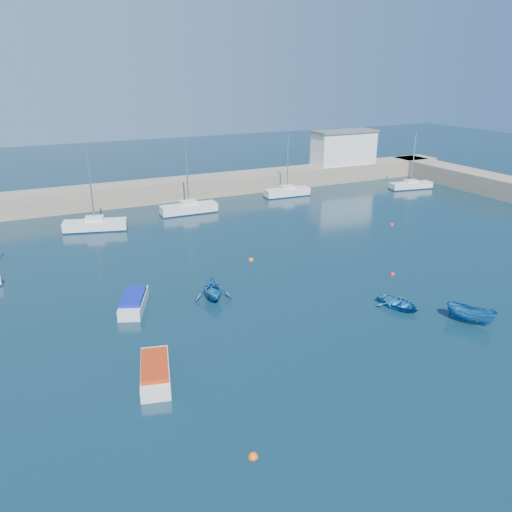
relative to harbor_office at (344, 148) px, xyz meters
name	(u,v)px	position (x,y,z in m)	size (l,w,h in m)	color
ground	(371,367)	(-30.00, -46.00, -5.10)	(220.00, 220.00, 0.00)	#0C2735
back_wall	(161,190)	(-30.00, 0.00, -3.80)	(96.00, 4.50, 2.60)	gray
right_arm	(474,180)	(14.00, -14.00, -3.80)	(4.50, 32.00, 2.60)	gray
harbor_office	(344,148)	(0.00, 0.00, 0.00)	(10.00, 4.00, 5.00)	silver
sailboat_5	(95,225)	(-40.50, -10.59, -4.46)	(7.07, 3.64, 8.98)	silver
sailboat_6	(189,208)	(-28.86, -8.42, -4.44)	(7.05, 2.04, 9.26)	silver
sailboat_7	(287,192)	(-13.47, -5.89, -4.47)	(6.58, 2.18, 8.59)	silver
sailboat_8	(411,185)	(5.59, -9.83, -4.55)	(6.69, 2.83, 8.44)	silver
motorboat_0	(155,371)	(-42.01, -41.45, -4.61)	(2.71, 4.90, 1.04)	silver
motorboat_1	(134,302)	(-41.04, -31.77, -4.58)	(3.19, 4.82, 1.12)	silver
dinghy_center	(399,304)	(-23.09, -40.40, -4.75)	(2.41, 3.37, 0.70)	#165B9C
dinghy_left	(213,288)	(-35.11, -32.82, -4.21)	(2.90, 3.36, 1.77)	#165B9C
dinghy_right	(471,315)	(-20.15, -44.48, -4.44)	(1.29, 3.42, 1.32)	#165B9C
buoy_0	(253,457)	(-39.61, -49.61, -5.10)	(0.47, 0.47, 0.47)	#FF5A0D
buoy_1	(392,274)	(-19.12, -35.06, -5.10)	(0.42, 0.42, 0.42)	red
buoy_3	(251,260)	(-28.82, -26.52, -5.10)	(0.49, 0.49, 0.49)	#FF5A0D
buoy_4	(392,225)	(-9.30, -23.28, -5.10)	(0.49, 0.49, 0.49)	red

